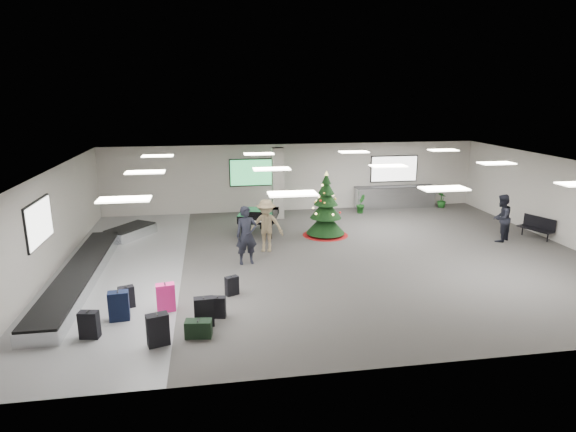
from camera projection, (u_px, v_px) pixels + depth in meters
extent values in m
plane|color=#3E3C39|center=(329.00, 257.00, 16.79)|extent=(18.00, 18.00, 0.00)
cube|color=#BCB4AC|center=(294.00, 177.00, 23.08)|extent=(18.00, 0.02, 3.20)
cube|color=#BCB4AC|center=(415.00, 295.00, 9.70)|extent=(18.00, 0.02, 3.20)
cube|color=#BCB4AC|center=(49.00, 224.00, 14.98)|extent=(0.02, 14.00, 3.20)
cube|color=#BCB4AC|center=(566.00, 203.00, 17.80)|extent=(0.02, 14.00, 3.20)
cube|color=silver|center=(331.00, 166.00, 15.99)|extent=(18.00, 14.00, 0.02)
cube|color=gray|center=(121.00, 268.00, 15.69)|extent=(4.00, 14.00, 0.01)
cube|color=#A09B92|center=(278.00, 183.00, 21.58)|extent=(0.50, 0.50, 3.20)
cube|color=green|center=(253.00, 172.00, 22.64)|extent=(2.20, 0.08, 1.30)
cube|color=white|center=(394.00, 169.00, 23.74)|extent=(2.40, 0.08, 1.30)
cube|color=white|center=(39.00, 223.00, 13.95)|extent=(0.08, 2.10, 1.30)
cube|color=white|center=(124.00, 199.00, 11.24)|extent=(1.20, 0.60, 0.04)
cube|color=white|center=(145.00, 172.00, 15.06)|extent=(1.20, 0.60, 0.04)
cube|color=white|center=(158.00, 156.00, 18.88)|extent=(1.20, 0.60, 0.04)
cube|color=white|center=(292.00, 194.00, 11.87)|extent=(1.20, 0.60, 0.04)
cube|color=white|center=(272.00, 169.00, 15.69)|extent=(1.20, 0.60, 0.04)
cube|color=white|center=(259.00, 154.00, 19.51)|extent=(1.20, 0.60, 0.04)
cube|color=white|center=(444.00, 189.00, 12.49)|extent=(1.20, 0.60, 0.04)
cube|color=white|center=(388.00, 166.00, 16.32)|extent=(1.20, 0.60, 0.04)
cube|color=white|center=(354.00, 152.00, 20.14)|extent=(1.20, 0.60, 0.04)
cube|color=white|center=(496.00, 163.00, 16.94)|extent=(1.20, 0.60, 0.04)
cube|color=white|center=(443.00, 150.00, 20.76)|extent=(1.20, 0.60, 0.04)
cube|color=silver|center=(80.00, 276.00, 14.53)|extent=(1.00, 8.00, 0.38)
cube|color=black|center=(79.00, 269.00, 14.48)|extent=(0.95, 7.90, 0.05)
cube|color=silver|center=(131.00, 232.00, 19.05)|extent=(1.97, 2.21, 0.38)
cube|color=black|center=(130.00, 227.00, 19.00)|extent=(1.87, 2.10, 0.05)
cube|color=silver|center=(395.00, 197.00, 23.79)|extent=(4.00, 0.60, 1.05)
cube|color=#2D2D30|center=(395.00, 187.00, 23.66)|extent=(4.05, 0.65, 0.04)
cube|color=black|center=(158.00, 330.00, 10.83)|extent=(0.54, 0.40, 0.75)
cube|color=black|center=(157.00, 314.00, 10.74)|extent=(0.08, 0.16, 0.02)
cube|color=black|center=(204.00, 312.00, 11.75)|extent=(0.49, 0.28, 0.74)
cube|color=black|center=(203.00, 297.00, 11.65)|extent=(0.04, 0.15, 0.02)
cube|color=#FD2183|center=(166.00, 298.00, 12.54)|extent=(0.52, 0.34, 0.75)
cube|color=black|center=(165.00, 284.00, 12.44)|extent=(0.06, 0.17, 0.02)
cube|color=black|center=(232.00, 286.00, 13.57)|extent=(0.41, 0.33, 0.55)
cube|color=black|center=(232.00, 276.00, 13.50)|extent=(0.08, 0.12, 0.02)
cube|color=black|center=(119.00, 306.00, 12.03)|extent=(0.52, 0.33, 0.76)
cube|color=black|center=(118.00, 291.00, 11.93)|extent=(0.05, 0.18, 0.02)
cube|color=black|center=(89.00, 325.00, 11.17)|extent=(0.48, 0.31, 0.66)
cube|color=black|center=(88.00, 311.00, 11.08)|extent=(0.06, 0.15, 0.02)
cube|color=black|center=(198.00, 329.00, 11.25)|extent=(0.65, 0.39, 0.41)
cube|color=black|center=(198.00, 320.00, 11.20)|extent=(0.05, 0.19, 0.02)
cube|color=black|center=(218.00, 307.00, 12.20)|extent=(0.42, 0.27, 0.56)
cube|color=black|center=(218.00, 297.00, 12.13)|extent=(0.05, 0.13, 0.02)
cube|color=black|center=(127.00, 297.00, 12.76)|extent=(0.45, 0.35, 0.59)
cube|color=black|center=(126.00, 286.00, 12.69)|extent=(0.07, 0.14, 0.02)
cone|color=maroon|center=(325.00, 234.00, 19.31)|extent=(1.83, 1.83, 0.12)
cylinder|color=#3F2819|center=(325.00, 229.00, 19.26)|extent=(0.12, 0.12, 0.48)
cone|color=black|center=(326.00, 222.00, 19.19)|extent=(1.54, 1.54, 0.87)
cone|color=black|center=(326.00, 208.00, 19.05)|extent=(1.25, 1.25, 0.77)
cone|color=black|center=(326.00, 196.00, 18.93)|extent=(0.96, 0.96, 0.67)
cone|color=black|center=(326.00, 187.00, 18.83)|extent=(0.67, 0.67, 0.58)
cone|color=black|center=(326.00, 178.00, 18.75)|extent=(0.39, 0.39, 0.43)
cone|color=#FFE566|center=(327.00, 173.00, 18.69)|extent=(0.15, 0.15, 0.17)
cube|color=black|center=(259.00, 215.00, 19.35)|extent=(1.83, 1.97, 0.27)
cube|color=black|center=(255.00, 223.00, 18.50)|extent=(1.40, 0.61, 0.09)
cube|color=white|center=(255.00, 221.00, 18.46)|extent=(1.23, 0.43, 0.02)
cube|color=black|center=(256.00, 214.00, 18.67)|extent=(0.65, 0.19, 0.21)
cylinder|color=black|center=(242.00, 230.00, 18.87)|extent=(0.09, 0.09, 0.64)
cylinder|color=black|center=(271.00, 231.00, 18.78)|extent=(0.09, 0.09, 0.64)
cylinder|color=black|center=(261.00, 222.00, 20.11)|extent=(0.09, 0.09, 0.64)
cube|color=black|center=(535.00, 229.00, 18.81)|extent=(0.88, 1.42, 0.05)
cylinder|color=black|center=(544.00, 238.00, 18.35)|extent=(0.05, 0.05, 0.36)
cylinder|color=black|center=(526.00, 230.00, 19.37)|extent=(0.05, 0.05, 0.36)
cube|color=black|center=(541.00, 223.00, 18.78)|extent=(0.50, 1.28, 0.45)
imported|color=black|center=(246.00, 235.00, 15.89)|extent=(0.78, 0.57, 1.97)
imported|color=#867353|center=(266.00, 226.00, 17.17)|extent=(1.37, 1.00, 1.90)
imported|color=black|center=(501.00, 218.00, 18.32)|extent=(1.13, 1.08, 1.83)
imported|color=#133D15|center=(361.00, 204.00, 22.78)|extent=(0.57, 0.61, 0.88)
imported|color=#133D15|center=(442.00, 200.00, 23.85)|extent=(0.56, 0.56, 0.76)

